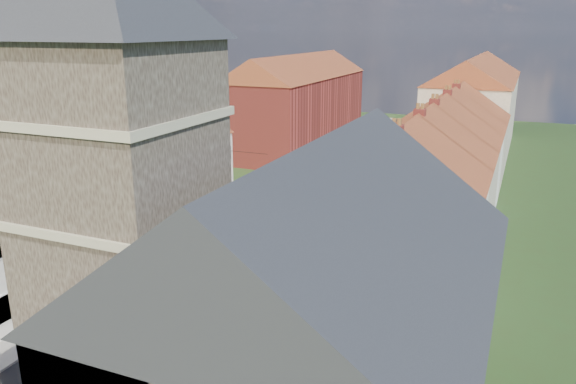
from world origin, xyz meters
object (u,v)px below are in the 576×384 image
Objects in this scene: car_mid at (201,236)px; car_distant at (349,146)px; lamppost at (201,187)px; church at (291,309)px; car_far at (333,158)px.

car_distant is at bearing 85.80° from car_mid.
car_distant is at bearing 88.83° from lamppost.
church is at bearing -51.70° from lamppost.
car_far is at bearing 84.85° from car_mid.
lamppost is 1.43× the size of car_distant.
car_mid is 1.05× the size of car_distant.
church is at bearing -56.43° from car_far.
car_far is (0.41, 24.61, -0.15)m from car_mid.
car_mid is (-12.56, 15.37, -5.15)m from church.
church reaches higher than car_far.
car_mid is at bearing 129.26° from church.
church is at bearing -54.94° from car_mid.
church reaches higher than lamppost.
car_mid is 31.31m from car_distant.
lamppost reaches higher than car_mid.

